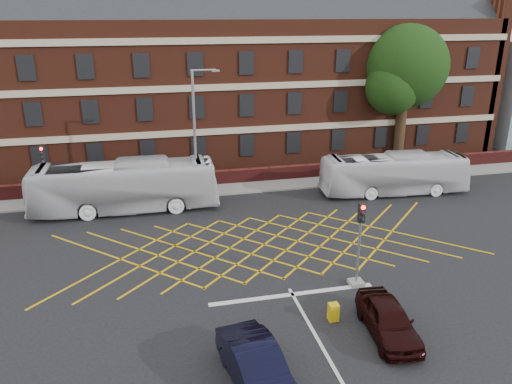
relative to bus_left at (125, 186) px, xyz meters
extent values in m
plane|color=black|center=(7.72, -9.19, -1.70)|extent=(120.00, 120.00, 0.00)
cube|color=#532215|center=(7.72, 12.81, 4.30)|extent=(50.00, 12.00, 12.00)
cube|color=black|center=(7.72, 12.81, 10.30)|extent=(51.00, 10.61, 10.61)
cube|color=#B7A88C|center=(7.72, 6.73, 5.30)|extent=(50.00, 0.18, 0.50)
cube|color=black|center=(7.72, 6.75, 3.80)|extent=(1.20, 0.14, 1.80)
cube|color=#4F1515|center=(7.72, 3.81, -1.15)|extent=(56.00, 0.50, 1.10)
cube|color=slate|center=(7.72, 2.81, -1.64)|extent=(60.00, 3.00, 0.12)
cube|color=#CC990C|center=(7.72, -7.19, -1.70)|extent=(8.22, 8.22, 0.02)
cube|color=silver|center=(7.72, -12.69, -1.69)|extent=(8.00, 0.30, 0.02)
imported|color=silver|center=(0.00, 0.00, 0.00)|extent=(12.30, 3.19, 3.41)
imported|color=silver|center=(18.97, -0.98, -0.22)|extent=(10.85, 3.42, 2.97)
imported|color=black|center=(4.69, -18.24, -0.92)|extent=(2.33, 4.96, 1.57)
imported|color=black|center=(10.63, -16.53, -0.98)|extent=(2.11, 4.40, 1.45)
cylinder|color=black|center=(23.26, 6.38, 1.74)|extent=(0.90, 0.90, 6.89)
sphere|color=black|center=(23.26, 6.38, 6.57)|extent=(6.88, 6.88, 6.88)
sphere|color=black|center=(21.76, 5.58, 4.99)|extent=(4.47, 4.47, 4.47)
sphere|color=black|center=(24.76, 7.18, 5.39)|extent=(4.13, 4.13, 4.13)
cube|color=slate|center=(11.02, -12.52, -1.60)|extent=(0.70, 0.70, 0.20)
cylinder|color=gray|center=(11.02, -12.52, 0.05)|extent=(0.12, 0.12, 3.50)
cube|color=black|center=(11.02, -12.52, 2.10)|extent=(0.30, 0.25, 0.95)
sphere|color=#FF0C05|center=(11.02, -12.66, 2.42)|extent=(0.20, 0.20, 0.20)
cube|color=slate|center=(-5.16, 1.90, -1.60)|extent=(0.70, 0.70, 0.20)
cylinder|color=gray|center=(-5.16, 1.90, 0.05)|extent=(0.12, 0.12, 3.50)
cube|color=black|center=(-5.16, 1.90, 2.10)|extent=(0.30, 0.25, 0.95)
sphere|color=#FF0C05|center=(-5.16, 1.76, 2.42)|extent=(0.20, 0.20, 0.20)
cube|color=slate|center=(4.76, 0.01, -1.60)|extent=(1.00, 1.00, 0.20)
cylinder|color=gray|center=(4.76, 0.01, 2.84)|extent=(0.18, 0.18, 9.08)
cylinder|color=gray|center=(5.46, 0.01, 7.38)|extent=(1.60, 0.12, 0.12)
cube|color=gray|center=(6.26, 0.01, 7.33)|extent=(0.50, 0.20, 0.12)
cylinder|color=gray|center=(-5.00, 2.89, -0.60)|extent=(0.10, 0.10, 2.20)
cube|color=silver|center=(-5.00, 2.81, 0.20)|extent=(1.10, 0.06, 0.45)
cube|color=silver|center=(-5.00, 2.81, -0.30)|extent=(1.10, 0.06, 0.40)
cube|color=silver|center=(-5.00, 2.81, -0.75)|extent=(1.10, 0.06, 0.35)
cube|color=gold|center=(8.83, -15.06, -1.31)|extent=(0.42, 0.39, 0.80)
camera|label=1|loc=(1.40, -32.25, 10.93)|focal=35.00mm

